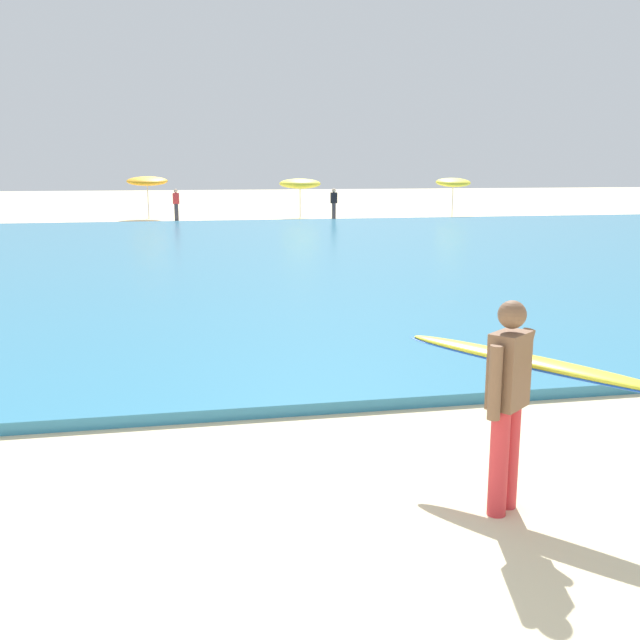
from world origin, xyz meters
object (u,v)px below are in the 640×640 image
(beach_umbrella_3, at_px, (453,182))
(beachgoer_near_row_left, at_px, (334,203))
(beach_umbrella_2, at_px, (300,184))
(beach_umbrella_1, at_px, (147,181))
(surfer_with_board, at_px, (522,381))
(beachgoer_near_row_mid, at_px, (176,204))

(beach_umbrella_3, distance_m, beachgoer_near_row_left, 6.88)
(beach_umbrella_3, bearing_deg, beach_umbrella_2, 174.33)
(beach_umbrella_1, height_order, beach_umbrella_3, beach_umbrella_1)
(surfer_with_board, relative_size, beach_umbrella_3, 1.01)
(beach_umbrella_2, distance_m, beachgoer_near_row_left, 2.48)
(beachgoer_near_row_left, distance_m, beachgoer_near_row_mid, 7.89)
(beach_umbrella_1, distance_m, beachgoer_near_row_mid, 2.51)
(beach_umbrella_1, relative_size, beach_umbrella_3, 1.05)
(beach_umbrella_3, relative_size, beachgoer_near_row_left, 1.34)
(beach_umbrella_3, relative_size, beachgoer_near_row_mid, 1.34)
(surfer_with_board, bearing_deg, beachgoer_near_row_left, 80.36)
(beach_umbrella_1, bearing_deg, beach_umbrella_2, -6.43)
(surfer_with_board, bearing_deg, beach_umbrella_2, 83.28)
(surfer_with_board, distance_m, beach_umbrella_3, 34.57)
(beach_umbrella_2, bearing_deg, beach_umbrella_1, 173.57)
(surfer_with_board, distance_m, beach_umbrella_1, 34.31)
(beach_umbrella_1, height_order, beachgoer_near_row_mid, beach_umbrella_1)
(beach_umbrella_2, bearing_deg, surfer_with_board, -96.72)
(surfer_with_board, height_order, beach_umbrella_1, beach_umbrella_1)
(surfer_with_board, height_order, beach_umbrella_2, beach_umbrella_2)
(beach_umbrella_1, height_order, beach_umbrella_2, beach_umbrella_1)
(beach_umbrella_1, bearing_deg, beachgoer_near_row_mid, -51.50)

